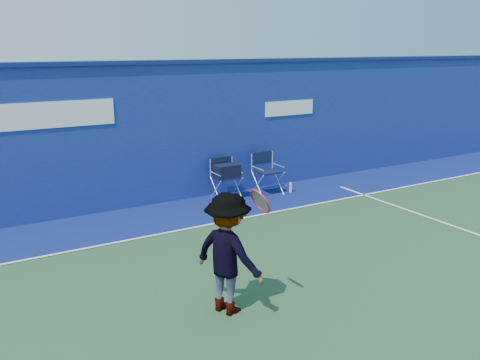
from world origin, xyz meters
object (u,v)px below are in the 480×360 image
directors_chair_left (226,182)px  tennis_player (228,253)px  water_bottle (291,187)px  directors_chair_right (267,181)px

directors_chair_left → tennis_player: 5.03m
water_bottle → tennis_player: tennis_player is taller
directors_chair_left → directors_chair_right: bearing=-5.2°
water_bottle → directors_chair_left: bearing=169.6°
directors_chair_left → directors_chair_right: 1.05m
directors_chair_left → tennis_player: (-2.38, -4.41, 0.40)m
directors_chair_left → tennis_player: tennis_player is taller
directors_chair_right → water_bottle: (0.53, -0.19, -0.18)m
directors_chair_left → water_bottle: size_ratio=3.93×
water_bottle → tennis_player: size_ratio=0.15×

